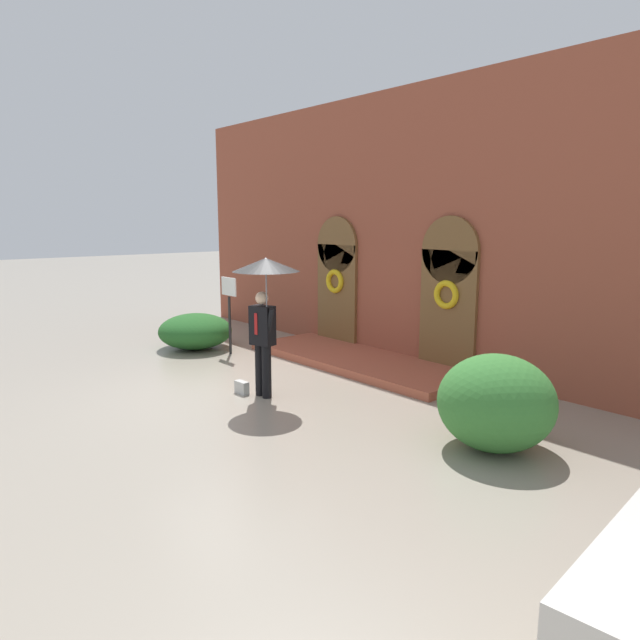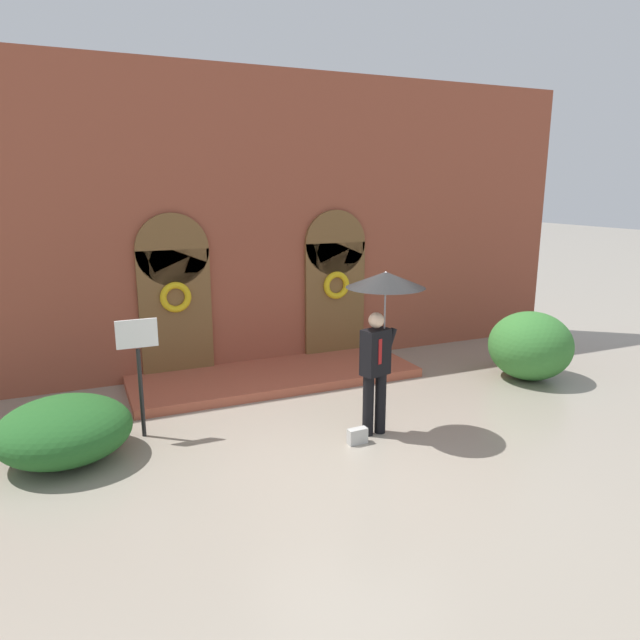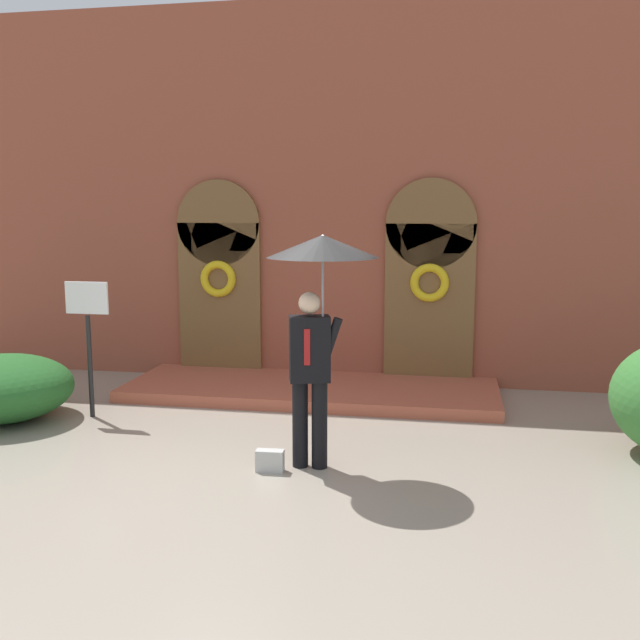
# 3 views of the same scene
# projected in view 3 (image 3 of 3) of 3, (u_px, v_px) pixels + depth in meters

# --- Properties ---
(ground_plane) EXTENTS (80.00, 80.00, 0.00)m
(ground_plane) POSITION_uv_depth(u_px,v_px,m) (251.00, 473.00, 7.10)
(ground_plane) COLOR gray
(building_facade) EXTENTS (14.00, 2.30, 5.60)m
(building_facade) POSITION_uv_depth(u_px,v_px,m) (325.00, 204.00, 10.72)
(building_facade) COLOR brown
(building_facade) RESTS_ON ground
(person_with_umbrella) EXTENTS (1.10, 1.10, 2.36)m
(person_with_umbrella) POSITION_uv_depth(u_px,v_px,m) (319.00, 281.00, 6.97)
(person_with_umbrella) COLOR black
(person_with_umbrella) RESTS_ON ground
(handbag) EXTENTS (0.29, 0.13, 0.22)m
(handbag) POSITION_uv_depth(u_px,v_px,m) (270.00, 461.00, 7.14)
(handbag) COLOR #B7B7B2
(handbag) RESTS_ON ground
(sign_post) EXTENTS (0.56, 0.06, 1.72)m
(sign_post) POSITION_uv_depth(u_px,v_px,m) (88.00, 326.00, 8.87)
(sign_post) COLOR black
(sign_post) RESTS_ON ground
(shrub_left) EXTENTS (1.71, 1.68, 0.81)m
(shrub_left) POSITION_uv_depth(u_px,v_px,m) (3.00, 388.00, 8.86)
(shrub_left) COLOR #235B23
(shrub_left) RESTS_ON ground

